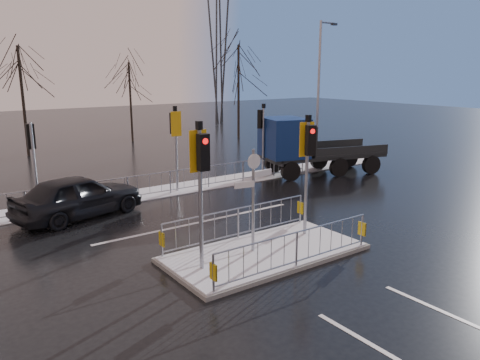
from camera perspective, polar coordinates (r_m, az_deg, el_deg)
ground at (r=14.23m, az=3.05°, el=-9.10°), size 120.00×120.00×0.00m
snow_verge at (r=21.27m, az=-11.58°, el=-1.70°), size 30.00×2.00×0.04m
lane_markings at (r=13.99m, az=3.91°, el=-9.50°), size 8.00×11.38×0.01m
traffic_island at (r=14.09m, az=3.00°, el=-7.63°), size 6.00×3.04×4.15m
far_kerb_fixtures at (r=20.71m, az=-10.38°, el=0.79°), size 18.00×0.65×3.83m
car_far_lane at (r=18.49m, az=-19.09°, el=-1.85°), size 5.15×3.00×1.65m
flatbed_truck at (r=24.64m, az=7.35°, el=4.29°), size 6.96×4.05×3.04m
tree_far_a at (r=32.85m, az=-25.15°, el=11.01°), size 3.75×3.75×7.08m
tree_far_b at (r=37.12m, az=-13.28°, el=11.01°), size 3.25×3.25×6.14m
tree_far_c at (r=38.37m, az=-0.18°, el=12.85°), size 4.00×4.00×7.55m
street_lamp_right at (r=26.60m, az=9.66°, el=10.87°), size 1.25×0.18×8.00m
pylon_wires at (r=47.79m, az=-3.86°, el=19.98°), size 70.00×2.38×19.97m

